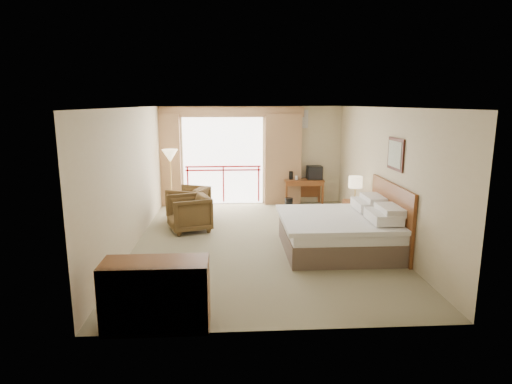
{
  "coord_description": "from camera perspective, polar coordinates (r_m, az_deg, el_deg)",
  "views": [
    {
      "loc": [
        -0.58,
        -8.34,
        2.78
      ],
      "look_at": [
        -0.07,
        0.4,
        0.96
      ],
      "focal_mm": 30.0,
      "sensor_mm": 36.0,
      "label": 1
    }
  ],
  "objects": [
    {
      "name": "cup",
      "position": [
        11.82,
        5.43,
        1.89
      ],
      "size": [
        0.1,
        0.1,
        0.11
      ],
      "primitive_type": "cylinder",
      "rotation": [
        0.0,
        0.0,
        -0.3
      ],
      "color": "white",
      "rests_on": "desk"
    },
    {
      "name": "valance",
      "position": [
        11.72,
        -4.52,
        10.62
      ],
      "size": [
        4.4,
        0.22,
        0.28
      ],
      "primitive_type": "cube",
      "color": "#8F6746",
      "rests_on": "wall_back"
    },
    {
      "name": "curtain_left",
      "position": [
        11.94,
        -12.39,
        4.14
      ],
      "size": [
        1.0,
        0.26,
        2.5
      ],
      "primitive_type": "cube",
      "color": "#8F6746",
      "rests_on": "wall_back"
    },
    {
      "name": "tv",
      "position": [
        11.93,
        7.79,
        2.58
      ],
      "size": [
        0.41,
        0.33,
        0.37
      ],
      "rotation": [
        0.0,
        0.0,
        0.17
      ],
      "color": "black",
      "rests_on": "desk"
    },
    {
      "name": "phone",
      "position": [
        9.62,
        13.07,
        -1.22
      ],
      "size": [
        0.2,
        0.17,
        0.08
      ],
      "primitive_type": "cube",
      "rotation": [
        0.0,
        0.0,
        -0.28
      ],
      "color": "black",
      "rests_on": "nightstand"
    },
    {
      "name": "floor_lamp",
      "position": [
        11.37,
        -11.39,
        4.47
      ],
      "size": [
        0.41,
        0.41,
        1.6
      ],
      "rotation": [
        0.0,
        0.0,
        0.02
      ],
      "color": "tan",
      "rests_on": "floor"
    },
    {
      "name": "wall_front",
      "position": [
        5.08,
        3.36,
        -4.6
      ],
      "size": [
        5.0,
        0.0,
        5.0
      ],
      "primitive_type": "plane",
      "rotation": [
        -1.57,
        0.0,
        0.0
      ],
      "color": "#C8B68F",
      "rests_on": "ground"
    },
    {
      "name": "curtain_right",
      "position": [
        11.88,
        3.58,
        4.35
      ],
      "size": [
        1.0,
        0.26,
        2.5
      ],
      "primitive_type": "cube",
      "color": "#8F6746",
      "rests_on": "wall_back"
    },
    {
      "name": "wall_back",
      "position": [
        11.94,
        -0.57,
        4.9
      ],
      "size": [
        5.0,
        0.0,
        5.0
      ],
      "primitive_type": "plane",
      "rotation": [
        1.57,
        0.0,
        0.0
      ],
      "color": "#C8B68F",
      "rests_on": "ground"
    },
    {
      "name": "armchair_far",
      "position": [
        10.75,
        -8.9,
        -3.36
      ],
      "size": [
        1.11,
        1.09,
        0.77
      ],
      "primitive_type": "imported",
      "rotation": [
        0.0,
        0.0,
        -1.98
      ],
      "color": "#453118",
      "rests_on": "floor"
    },
    {
      "name": "ceiling",
      "position": [
        8.36,
        0.63,
        11.23
      ],
      "size": [
        7.0,
        7.0,
        0.0
      ],
      "primitive_type": "plane",
      "rotation": [
        3.14,
        0.0,
        0.0
      ],
      "color": "white",
      "rests_on": "wall_back"
    },
    {
      "name": "wall_left",
      "position": [
        8.67,
        -16.11,
        1.82
      ],
      "size": [
        0.0,
        7.0,
        7.0
      ],
      "primitive_type": "plane",
      "rotation": [
        1.57,
        0.0,
        1.57
      ],
      "color": "#C8B68F",
      "rests_on": "ground"
    },
    {
      "name": "headboard",
      "position": [
        8.58,
        17.52,
        -3.15
      ],
      "size": [
        0.06,
        2.1,
        1.3
      ],
      "primitive_type": "cube",
      "color": "#612E14",
      "rests_on": "wall_right"
    },
    {
      "name": "book",
      "position": [
        10.14,
        -10.21,
        -1.11
      ],
      "size": [
        0.27,
        0.29,
        0.02
      ],
      "primitive_type": "imported",
      "rotation": [
        0.0,
        0.0,
        0.51
      ],
      "color": "white",
      "rests_on": "side_table"
    },
    {
      "name": "nightstand",
      "position": [
        9.86,
        13.01,
        -3.01
      ],
      "size": [
        0.45,
        0.53,
        0.63
      ],
      "primitive_type": "cube",
      "rotation": [
        0.0,
        0.0,
        0.02
      ],
      "color": "#612E14",
      "rests_on": "floor"
    },
    {
      "name": "wall_right",
      "position": [
        9.01,
        16.7,
        2.14
      ],
      "size": [
        0.0,
        7.0,
        7.0
      ],
      "primitive_type": "plane",
      "rotation": [
        1.57,
        0.0,
        -1.57
      ],
      "color": "#C8B68F",
      "rests_on": "ground"
    },
    {
      "name": "table_lamp",
      "position": [
        9.75,
        13.12,
        1.24
      ],
      "size": [
        0.3,
        0.3,
        0.54
      ],
      "rotation": [
        0.0,
        0.0,
        -0.08
      ],
      "color": "tan",
      "rests_on": "nightstand"
    },
    {
      "name": "dresser",
      "position": [
        5.63,
        -13.17,
        -13.18
      ],
      "size": [
        1.31,
        0.56,
        0.87
      ],
      "rotation": [
        0.0,
        0.0,
        0.05
      ],
      "color": "#612E14",
      "rests_on": "floor"
    },
    {
      "name": "floor",
      "position": [
        8.81,
        0.59,
        -6.62
      ],
      "size": [
        7.0,
        7.0,
        0.0
      ],
      "primitive_type": "plane",
      "color": "#80795B",
      "rests_on": "ground"
    },
    {
      "name": "wastebasket",
      "position": [
        11.55,
        4.39,
        -1.49
      ],
      "size": [
        0.26,
        0.26,
        0.27
      ],
      "primitive_type": "cylinder",
      "rotation": [
        0.0,
        0.0,
        -0.2
      ],
      "color": "black",
      "rests_on": "floor"
    },
    {
      "name": "hvac_vent",
      "position": [
        11.97,
        5.75,
        9.66
      ],
      "size": [
        0.5,
        0.04,
        0.5
      ],
      "primitive_type": "cube",
      "color": "silver",
      "rests_on": "wall_back"
    },
    {
      "name": "side_table",
      "position": [
        10.18,
        -10.17,
        -2.08
      ],
      "size": [
        0.5,
        0.5,
        0.55
      ],
      "rotation": [
        0.0,
        0.0,
        0.21
      ],
      "color": "black",
      "rests_on": "floor"
    },
    {
      "name": "coffee_maker",
      "position": [
        11.84,
        4.68,
        2.23
      ],
      "size": [
        0.13,
        0.13,
        0.23
      ],
      "primitive_type": "cylinder",
      "rotation": [
        0.0,
        0.0,
        -0.2
      ],
      "color": "black",
      "rests_on": "desk"
    },
    {
      "name": "armchair_near",
      "position": [
        9.67,
        -8.85,
        -5.08
      ],
      "size": [
        1.09,
        1.08,
        0.79
      ],
      "primitive_type": "imported",
      "rotation": [
        0.0,
        0.0,
        -1.24
      ],
      "color": "#453118",
      "rests_on": "floor"
    },
    {
      "name": "bed",
      "position": [
        8.37,
        11.2,
        -5.15
      ],
      "size": [
        2.13,
        2.06,
        0.97
      ],
      "color": "brown",
      "rests_on": "floor"
    },
    {
      "name": "balcony_railing",
      "position": [
        11.96,
        -4.38,
        2.27
      ],
      "size": [
        2.09,
        0.03,
        1.02
      ],
      "color": "red",
      "rests_on": "wall_back"
    },
    {
      "name": "balcony_door",
      "position": [
        11.93,
        -4.41,
        4.13
      ],
      "size": [
        2.4,
        0.0,
        2.4
      ],
      "primitive_type": "plane",
      "rotation": [
        1.57,
        0.0,
        0.0
      ],
      "color": "white",
      "rests_on": "wall_back"
    },
    {
      "name": "framed_art",
      "position": [
        8.37,
        18.1,
        4.82
      ],
      "size": [
        0.04,
        0.72,
        0.6
      ],
      "color": "black",
      "rests_on": "wall_right"
    },
    {
      "name": "desk",
      "position": [
        11.99,
        6.29,
        1.0
      ],
      "size": [
        1.09,
        0.53,
        0.71
      ],
      "rotation": [
        0.0,
        0.0,
        -0.05
      ],
      "color": "#612E14",
      "rests_on": "floor"
    }
  ]
}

